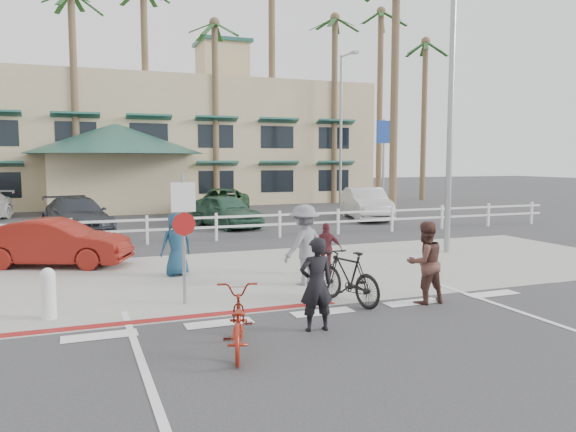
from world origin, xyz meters
name	(u,v)px	position (x,y,z in m)	size (l,w,h in m)	color
ground	(336,321)	(0.00, 0.00, 0.00)	(140.00, 140.00, 0.00)	#333335
bike_path	(397,358)	(0.00, -2.00, 0.00)	(12.00, 16.00, 0.01)	#333335
sidewalk_plaza	(258,274)	(0.00, 4.50, 0.01)	(22.00, 7.00, 0.01)	gray
cross_street	(219,250)	(0.00, 8.50, 0.00)	(40.00, 5.00, 0.01)	#333335
parking_lot	(170,220)	(0.00, 18.00, 0.00)	(50.00, 16.00, 0.01)	#333335
curb_red	(157,320)	(-3.00, 1.20, 0.01)	(7.00, 0.25, 0.02)	maroon
rail_fence	(219,227)	(0.50, 10.50, 0.50)	(29.40, 0.16, 1.00)	silver
building	(167,120)	(2.00, 31.00, 5.65)	(28.00, 16.00, 11.30)	#C6B187
sign_post	(184,232)	(-2.30, 2.20, 1.45)	(0.50, 0.10, 2.90)	gray
bollard_0	(48,294)	(-4.80, 2.00, 0.47)	(0.26, 0.26, 0.95)	silver
streetlight_0	(451,106)	(6.50, 5.50, 4.50)	(0.60, 2.00, 9.00)	gray
streetlight_1	(341,130)	(12.00, 24.00, 4.75)	(0.60, 2.00, 9.50)	gray
info_sign	(383,161)	(14.00, 22.00, 2.80)	(1.20, 0.16, 5.60)	navy
palm_3	(74,85)	(-4.00, 25.00, 7.00)	(4.00, 4.00, 14.00)	#19431B
palm_4	(145,82)	(0.00, 26.00, 7.50)	(4.00, 4.00, 15.00)	#19431B
palm_5	(215,100)	(4.00, 25.00, 6.50)	(4.00, 4.00, 13.00)	#19431B
palm_6	(272,72)	(8.00, 26.00, 8.50)	(4.00, 4.00, 17.00)	#19431B
palm_7	(334,97)	(12.00, 25.00, 7.00)	(4.00, 4.00, 14.00)	#19431B
palm_8	(380,93)	(16.00, 26.00, 7.50)	(4.00, 4.00, 15.00)	#19431B
palm_9	(424,108)	(19.00, 25.00, 6.50)	(4.00, 4.00, 13.00)	#19431B
palm_11	(395,77)	(11.00, 16.00, 7.00)	(4.00, 4.00, 14.00)	#19431B
bike_red	(237,321)	(-2.10, -0.90, 0.48)	(0.63, 1.82, 0.96)	maroon
rider_red	(316,284)	(-0.57, -0.38, 0.80)	(0.58, 0.38, 1.60)	black
bike_black	(348,277)	(0.77, 1.05, 0.54)	(0.51, 1.81, 1.09)	black
rider_black	(425,263)	(2.21, 0.52, 0.83)	(0.81, 0.63, 1.67)	#4F2F28
pedestrian_a	(304,245)	(0.61, 2.95, 0.93)	(1.20, 0.69, 1.86)	slate
pedestrian_child	(327,249)	(1.57, 3.79, 0.66)	(0.77, 0.32, 1.31)	maroon
pedestrian_b	(176,244)	(-1.97, 4.99, 0.80)	(0.78, 0.51, 1.59)	navy
car_white_sedan	(55,243)	(-4.81, 7.43, 0.64)	(1.36, 3.91, 1.29)	maroon
lot_car_1	(77,216)	(-4.19, 14.24, 0.71)	(2.00, 4.91, 1.42)	#24282F
lot_car_2	(226,211)	(1.79, 14.38, 0.71)	(1.67, 4.15, 1.41)	#284F3B
lot_car_3	(366,204)	(8.85, 14.91, 0.77)	(1.62, 4.66, 1.53)	beige
lot_car_5	(222,203)	(2.68, 18.52, 0.71)	(2.36, 5.12, 1.42)	#204C29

